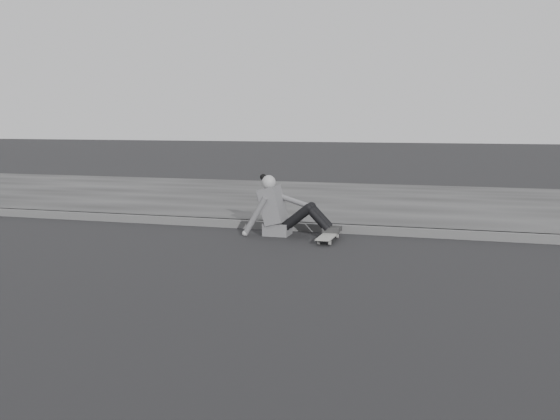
# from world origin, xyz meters

# --- Properties ---
(ground) EXTENTS (80.00, 80.00, 0.00)m
(ground) POSITION_xyz_m (0.00, 0.00, 0.00)
(ground) COLOR black
(ground) RESTS_ON ground
(curb) EXTENTS (24.00, 0.16, 0.12)m
(curb) POSITION_xyz_m (0.00, 2.58, 0.06)
(curb) COLOR #4C4C4C
(curb) RESTS_ON ground
(sidewalk) EXTENTS (24.00, 6.00, 0.12)m
(sidewalk) POSITION_xyz_m (0.00, 5.60, 0.06)
(sidewalk) COLOR #353535
(sidewalk) RESTS_ON ground
(skateboard) EXTENTS (0.20, 0.78, 0.09)m
(skateboard) POSITION_xyz_m (-0.35, 1.89, 0.07)
(skateboard) COLOR gray
(skateboard) RESTS_ON ground
(seated_woman) EXTENTS (1.38, 0.46, 0.88)m
(seated_woman) POSITION_xyz_m (-1.08, 2.14, 0.36)
(seated_woman) COLOR #555558
(seated_woman) RESTS_ON ground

